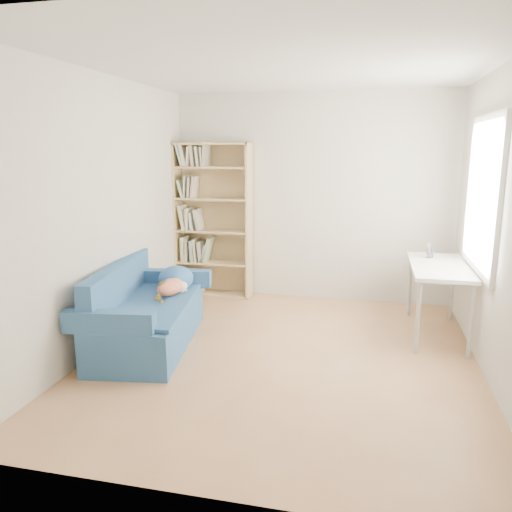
{
  "coord_description": "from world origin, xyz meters",
  "views": [
    {
      "loc": [
        0.73,
        -4.31,
        1.9
      ],
      "look_at": [
        -0.37,
        0.48,
        0.85
      ],
      "focal_mm": 35.0,
      "sensor_mm": 36.0,
      "label": 1
    }
  ],
  "objects_px": {
    "sofa": "(147,313)",
    "pen_cup": "(430,252)",
    "desk": "(439,272)",
    "bookshelf": "(213,227)"
  },
  "relations": [
    {
      "from": "bookshelf",
      "to": "desk",
      "type": "height_order",
      "value": "bookshelf"
    },
    {
      "from": "sofa",
      "to": "desk",
      "type": "xyz_separation_m",
      "value": [
        2.82,
        0.9,
        0.37
      ]
    },
    {
      "from": "sofa",
      "to": "pen_cup",
      "type": "height_order",
      "value": "pen_cup"
    },
    {
      "from": "bookshelf",
      "to": "pen_cup",
      "type": "relative_size",
      "value": 12.68
    },
    {
      "from": "desk",
      "to": "pen_cup",
      "type": "height_order",
      "value": "pen_cup"
    },
    {
      "from": "bookshelf",
      "to": "pen_cup",
      "type": "xyz_separation_m",
      "value": [
        2.63,
        -0.55,
        -0.11
      ]
    },
    {
      "from": "bookshelf",
      "to": "pen_cup",
      "type": "bearing_deg",
      "value": -11.75
    },
    {
      "from": "bookshelf",
      "to": "sofa",
      "type": "bearing_deg",
      "value": -93.79
    },
    {
      "from": "pen_cup",
      "to": "desk",
      "type": "bearing_deg",
      "value": -79.0
    },
    {
      "from": "sofa",
      "to": "bookshelf",
      "type": "bearing_deg",
      "value": 77.52
    }
  ]
}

